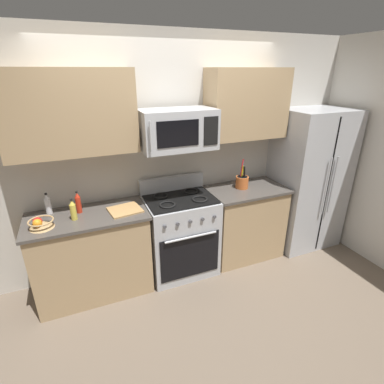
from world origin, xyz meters
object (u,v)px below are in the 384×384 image
bottle_hot_sauce (78,203)px  utensil_crock (242,181)px  fruit_basket (40,223)px  bottle_oil (73,210)px  microwave (178,129)px  range_oven (180,234)px  refrigerator (308,180)px  cutting_board (125,210)px  bottle_vinegar (48,204)px

bottle_hot_sauce → utensil_crock: bearing=-1.6°
fruit_basket → utensil_crock: bearing=3.8°
bottle_oil → utensil_crock: bearing=2.6°
microwave → bottle_hot_sauce: size_ratio=3.32×
range_oven → bottle_hot_sauce: bearing=175.0°
refrigerator → cutting_board: bearing=-179.4°
utensil_crock → bottle_oil: utensil_crock is taller
range_oven → microwave: microwave is taller
refrigerator → bottle_oil: 2.84m
range_oven → cutting_board: size_ratio=3.56×
cutting_board → bottle_hot_sauce: size_ratio=1.35×
bottle_hot_sauce → range_oven: bearing=-5.0°
range_oven → bottle_vinegar: bearing=172.0°
refrigerator → cutting_board: 2.37m
utensil_crock → bottle_hot_sauce: size_ratio=1.53×
utensil_crock → bottle_hot_sauce: 1.83m
utensil_crock → cutting_board: bearing=-176.7°
fruit_basket → bottle_hot_sauce: size_ratio=0.96×
fruit_basket → cutting_board: (0.76, 0.06, -0.04)m
range_oven → cutting_board: (-0.60, -0.04, 0.44)m
microwave → refrigerator: bearing=-1.4°
fruit_basket → bottle_hot_sauce: 0.39m
refrigerator → utensil_crock: 0.97m
utensil_crock → fruit_basket: utensil_crock is taller
range_oven → cutting_board: 0.75m
fruit_basket → bottle_oil: 0.29m
utensil_crock → bottle_vinegar: (-2.10, 0.14, 0.02)m
range_oven → bottle_oil: size_ratio=5.17×
microwave → fruit_basket: size_ratio=3.45×
utensil_crock → fruit_basket: 2.17m
range_oven → bottle_hot_sauce: (-1.02, 0.09, 0.54)m
microwave → bottle_vinegar: microwave is taller
refrigerator → bottle_hot_sauce: bearing=177.8°
range_oven → refrigerator: bearing=-0.6°
range_oven → bottle_hot_sauce: size_ratio=4.81×
refrigerator → cutting_board: size_ratio=5.84×
range_oven → bottle_vinegar: 1.42m
fruit_basket → microwave: bearing=5.4°
refrigerator → microwave: bearing=178.6°
microwave → bottle_vinegar: (-1.30, 0.16, -0.66)m
utensil_crock → bottle_oil: (-1.88, -0.09, 0.01)m
microwave → bottle_oil: size_ratio=3.56×
microwave → bottle_vinegar: 1.47m
range_oven → utensil_crock: 0.96m
refrigerator → bottle_vinegar: size_ratio=8.36×
refrigerator → cutting_board: refrigerator is taller
bottle_hot_sauce → bottle_vinegar: 0.29m
bottle_hot_sauce → bottle_oil: 0.15m
fruit_basket → bottle_vinegar: size_ratio=1.02×
microwave → utensil_crock: (0.80, 0.01, -0.67)m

